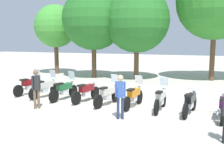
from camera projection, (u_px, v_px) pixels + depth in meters
The scene contains 16 objects.
ground_plane at pixel (108, 105), 13.33m from camera, with size 80.00×80.00×0.00m, color #BCB7A8.
motorcycle_0 at pixel (30, 85), 15.69m from camera, with size 0.70×2.18×1.37m.
motorcycle_1 at pixel (45, 87), 14.93m from camera, with size 0.72×2.17×1.37m.
motorcycle_2 at pixel (64, 89), 14.35m from camera, with size 0.69×2.18×1.37m.
motorcycle_3 at pixel (86, 91), 13.89m from camera, with size 0.74×2.17×0.99m.
motorcycle_4 at pixel (108, 94), 13.17m from camera, with size 0.73×2.17×1.37m.
motorcycle_5 at pixel (134, 96), 12.77m from camera, with size 0.62×2.19×1.37m.
motorcycle_6 at pixel (161, 98), 12.22m from camera, with size 0.62×2.19×1.37m.
motorcycle_7 at pixel (190, 102), 11.60m from camera, with size 0.66×2.18×0.99m.
motorcycle_8 at pixel (223, 106), 10.87m from camera, with size 0.62×2.19×0.99m.
person_1 at pixel (120, 93), 10.83m from camera, with size 0.41×0.28×1.71m.
person_2 at pixel (36, 86), 12.43m from camera, with size 0.32×0.37×1.72m.
tree_0 at pixel (56, 26), 24.27m from camera, with size 3.61×3.61×5.85m.
tree_1 at pixel (94, 19), 21.71m from camera, with size 4.78×4.78×6.90m.
tree_2 at pixel (137, 20), 20.89m from camera, with size 4.80×4.80×6.76m.
tree_3 at pixel (215, 1), 20.00m from camera, with size 5.50×5.50×8.41m.
Camera 1 is at (4.62, -12.15, 3.08)m, focal length 45.98 mm.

